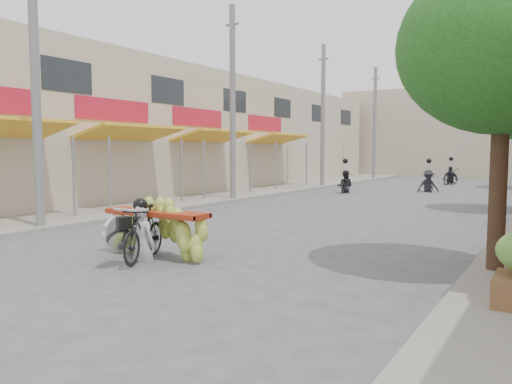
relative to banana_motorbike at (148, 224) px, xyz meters
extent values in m
plane|color=#5A5A5F|center=(0.46, -1.91, -0.68)|extent=(120.00, 120.00, 0.00)
cube|color=gray|center=(-6.54, 13.09, -0.62)|extent=(4.00, 60.00, 0.12)
cube|color=#BEAE96|center=(-11.54, 12.09, 2.32)|extent=(8.00, 40.00, 6.00)
cylinder|color=slate|center=(-5.84, 2.89, 0.59)|extent=(0.08, 0.08, 2.55)
cube|color=gold|center=(-6.66, 6.09, 2.07)|extent=(1.77, 4.00, 0.53)
cylinder|color=slate|center=(-5.84, 4.29, 0.59)|extent=(0.08, 0.08, 2.55)
cylinder|color=slate|center=(-5.84, 7.89, 0.59)|extent=(0.08, 0.08, 2.55)
cube|color=#BB1933|center=(-7.54, 6.09, 2.92)|extent=(0.10, 3.50, 0.80)
cube|color=gold|center=(-6.66, 11.09, 2.07)|extent=(1.77, 4.00, 0.53)
cylinder|color=slate|center=(-5.84, 9.29, 0.59)|extent=(0.08, 0.08, 2.55)
cylinder|color=slate|center=(-5.84, 12.89, 0.59)|extent=(0.08, 0.08, 2.55)
cube|color=#BB1933|center=(-7.54, 11.09, 2.92)|extent=(0.10, 3.50, 0.80)
cube|color=gold|center=(-6.66, 17.09, 2.07)|extent=(1.77, 4.00, 0.53)
cylinder|color=slate|center=(-5.84, 15.29, 0.59)|extent=(0.08, 0.08, 2.55)
cylinder|color=slate|center=(-5.84, 18.89, 0.59)|extent=(0.08, 0.08, 2.55)
cube|color=#BB1933|center=(-7.54, 17.09, 2.92)|extent=(0.10, 3.50, 0.80)
cube|color=#1E2328|center=(-7.56, 4.09, 3.92)|extent=(0.08, 2.00, 1.10)
cube|color=#1E2328|center=(-7.56, 9.09, 3.92)|extent=(0.08, 2.00, 1.10)
cube|color=#1E2328|center=(-7.56, 14.09, 3.92)|extent=(0.08, 2.00, 1.10)
cube|color=#1E2328|center=(-7.56, 19.09, 3.92)|extent=(0.08, 2.00, 1.10)
cube|color=#1E2328|center=(-7.56, 24.09, 3.92)|extent=(0.08, 2.00, 1.10)
cube|color=#1E2328|center=(-7.56, 29.09, 3.92)|extent=(0.08, 2.00, 1.10)
cube|color=#BEAE96|center=(0.46, 36.09, 2.82)|extent=(20.00, 6.00, 7.00)
cylinder|color=slate|center=(-4.94, 1.09, 3.32)|extent=(0.24, 0.24, 8.00)
cylinder|color=slate|center=(-4.94, 10.09, 3.32)|extent=(0.24, 0.24, 8.00)
cube|color=slate|center=(-4.94, 10.09, 6.52)|extent=(0.60, 0.08, 0.08)
cylinder|color=slate|center=(-4.94, 19.09, 3.32)|extent=(0.24, 0.24, 8.00)
cube|color=slate|center=(-4.94, 19.09, 6.52)|extent=(0.60, 0.08, 0.08)
cylinder|color=slate|center=(-4.94, 28.09, 3.32)|extent=(0.24, 0.24, 8.00)
cube|color=slate|center=(-4.94, 28.09, 6.52)|extent=(0.60, 0.08, 0.08)
cylinder|color=#3A2719|center=(5.86, 2.09, 0.92)|extent=(0.28, 0.28, 3.20)
ellipsoid|color=#215B1B|center=(5.86, 2.09, 3.12)|extent=(3.40, 3.40, 2.90)
imported|color=black|center=(0.00, -0.12, -0.15)|extent=(1.11, 1.87, 1.06)
cylinder|color=silver|center=(0.00, -0.77, -0.06)|extent=(0.10, 0.66, 0.66)
cube|color=black|center=(0.00, -0.67, 0.12)|extent=(0.28, 0.22, 0.22)
cylinder|color=silver|center=(0.00, -0.57, 0.34)|extent=(0.60, 0.05, 0.05)
cube|color=maroon|center=(0.00, 0.23, 0.20)|extent=(2.29, 0.55, 0.10)
imported|color=silver|center=(0.00, -0.17, 0.42)|extent=(0.58, 0.43, 1.60)
sphere|color=black|center=(0.00, -0.20, 1.19)|extent=(0.28, 0.28, 0.28)
imported|color=black|center=(-2.49, 16.39, -0.22)|extent=(0.95, 1.75, 0.93)
imported|color=#24252B|center=(-2.49, 16.39, 0.44)|extent=(0.88, 0.64, 1.65)
sphere|color=black|center=(-2.49, 16.39, 0.90)|extent=(0.26, 0.26, 0.26)
imported|color=black|center=(0.95, 18.99, -0.24)|extent=(1.11, 1.51, 0.88)
imported|color=#24252B|center=(0.95, 18.99, 0.44)|extent=(1.19, 1.00, 1.65)
sphere|color=black|center=(0.95, 18.99, 0.90)|extent=(0.26, 0.26, 0.26)
imported|color=black|center=(0.81, 25.49, -0.19)|extent=(1.03, 1.85, 0.98)
imported|color=#24252B|center=(0.81, 25.49, 0.44)|extent=(1.07, 0.75, 1.65)
sphere|color=black|center=(0.81, 25.49, 0.90)|extent=(0.26, 0.26, 0.26)
camera|label=1|loc=(6.78, -7.01, 1.43)|focal=35.00mm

